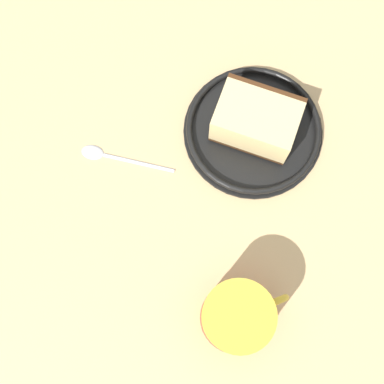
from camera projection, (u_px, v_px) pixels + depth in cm
name	position (u px, v px, depth cm)	size (l,w,h in cm)	color
ground_plane	(246.00, 196.00, 72.57)	(129.08, 129.08, 3.89)	tan
small_plate	(253.00, 130.00, 71.99)	(18.61, 18.61, 1.66)	black
cake_slice	(256.00, 120.00, 69.25)	(12.61, 11.98, 5.69)	#472814
tea_mug	(237.00, 317.00, 62.48)	(8.22, 10.61, 9.68)	gold
teaspoon	(108.00, 155.00, 71.60)	(10.12, 9.58, 0.80)	silver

